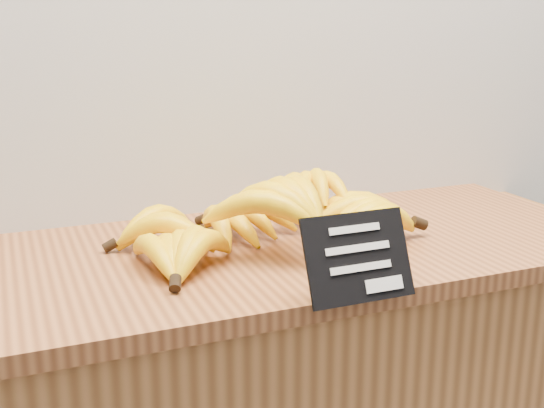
{
  "coord_description": "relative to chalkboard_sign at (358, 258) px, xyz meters",
  "views": [
    {
      "loc": [
        -0.32,
        1.67,
        1.32
      ],
      "look_at": [
        0.09,
        2.7,
        1.02
      ],
      "focal_mm": 45.0,
      "sensor_mm": 36.0,
      "label": 1
    }
  ],
  "objects": [
    {
      "name": "banana_pile",
      "position": [
        -0.05,
        0.26,
        -0.01
      ],
      "size": [
        0.59,
        0.37,
        0.13
      ],
      "color": "yellow",
      "rests_on": "counter_top"
    },
    {
      "name": "chalkboard_sign",
      "position": [
        0.0,
        0.0,
        0.0
      ],
      "size": [
        0.16,
        0.06,
        0.12
      ],
      "primitive_type": "cube",
      "rotation": [
        -0.42,
        0.0,
        0.0
      ],
      "color": "black",
      "rests_on": "counter_top"
    },
    {
      "name": "counter_top",
      "position": [
        -0.04,
        0.27,
        -0.08
      ],
      "size": [
        1.32,
        0.54,
        0.03
      ],
      "primitive_type": "cube",
      "color": "#99592F",
      "rests_on": "counter"
    }
  ]
}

